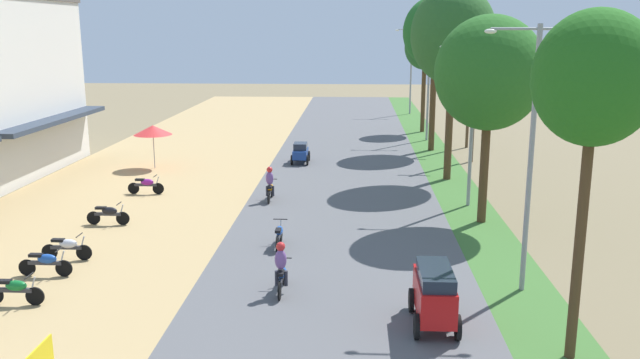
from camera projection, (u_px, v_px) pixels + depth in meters
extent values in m
cube|color=#2D3847|center=(56.00, 120.00, 36.77)|extent=(1.20, 11.62, 0.25)
cylinder|color=black|center=(35.00, 296.00, 19.43)|extent=(0.56, 0.06, 0.56)
cube|color=#333338|center=(14.00, 290.00, 19.43)|extent=(1.12, 0.12, 0.12)
ellipsoid|color=#14722D|center=(16.00, 286.00, 19.39)|extent=(0.64, 0.28, 0.32)
cube|color=black|center=(4.00, 282.00, 19.38)|extent=(0.44, 0.20, 0.10)
cylinder|color=#A5A8AD|center=(32.00, 288.00, 19.38)|extent=(0.26, 0.05, 0.68)
cylinder|color=black|center=(29.00, 276.00, 19.30)|extent=(0.04, 0.54, 0.04)
cylinder|color=black|center=(64.00, 268.00, 21.70)|extent=(0.56, 0.06, 0.56)
cylinder|color=black|center=(27.00, 268.00, 21.76)|extent=(0.56, 0.06, 0.56)
cube|color=#333338|center=(45.00, 263.00, 21.69)|extent=(1.12, 0.12, 0.12)
ellipsoid|color=#1E4CA5|center=(47.00, 259.00, 21.65)|extent=(0.64, 0.28, 0.32)
cube|color=black|center=(36.00, 255.00, 21.65)|extent=(0.44, 0.20, 0.10)
cylinder|color=#A5A8AD|center=(61.00, 261.00, 21.64)|extent=(0.26, 0.05, 0.68)
cylinder|color=black|center=(59.00, 250.00, 21.56)|extent=(0.04, 0.54, 0.04)
cylinder|color=black|center=(84.00, 253.00, 23.23)|extent=(0.56, 0.06, 0.56)
cylinder|color=black|center=(50.00, 252.00, 23.30)|extent=(0.56, 0.06, 0.56)
cube|color=#333338|center=(66.00, 247.00, 23.22)|extent=(1.12, 0.12, 0.12)
ellipsoid|color=silver|center=(68.00, 244.00, 23.19)|extent=(0.64, 0.28, 0.32)
cube|color=black|center=(58.00, 240.00, 23.18)|extent=(0.44, 0.20, 0.10)
cylinder|color=#A5A8AD|center=(82.00, 245.00, 23.17)|extent=(0.26, 0.05, 0.68)
cylinder|color=black|center=(79.00, 235.00, 23.10)|extent=(0.04, 0.54, 0.04)
cylinder|color=black|center=(123.00, 218.00, 27.42)|extent=(0.56, 0.06, 0.56)
cylinder|color=black|center=(94.00, 218.00, 27.49)|extent=(0.56, 0.06, 0.56)
cube|color=#333338|center=(108.00, 214.00, 27.41)|extent=(1.12, 0.12, 0.12)
ellipsoid|color=black|center=(110.00, 211.00, 27.38)|extent=(0.64, 0.28, 0.32)
cube|color=black|center=(101.00, 208.00, 27.37)|extent=(0.44, 0.20, 0.10)
cylinder|color=#A5A8AD|center=(121.00, 212.00, 27.37)|extent=(0.26, 0.05, 0.68)
cylinder|color=black|center=(119.00, 204.00, 27.29)|extent=(0.04, 0.54, 0.04)
cylinder|color=black|center=(158.00, 189.00, 32.56)|extent=(0.56, 0.06, 0.56)
cylinder|color=black|center=(134.00, 188.00, 32.63)|extent=(0.56, 0.06, 0.56)
cube|color=#333338|center=(146.00, 185.00, 32.56)|extent=(1.12, 0.12, 0.12)
ellipsoid|color=#8C1E8C|center=(147.00, 182.00, 32.52)|extent=(0.64, 0.28, 0.32)
cube|color=black|center=(140.00, 180.00, 32.51)|extent=(0.44, 0.20, 0.10)
cylinder|color=#A5A8AD|center=(157.00, 183.00, 32.51)|extent=(0.26, 0.05, 0.68)
cylinder|color=black|center=(155.00, 176.00, 32.43)|extent=(0.04, 0.54, 0.04)
cylinder|color=#99999E|center=(154.00, 150.00, 38.51)|extent=(0.05, 0.05, 2.10)
cone|color=red|center=(153.00, 130.00, 38.24)|extent=(2.20, 2.20, 0.55)
cylinder|color=#4C351E|center=(580.00, 241.00, 15.76)|extent=(0.25, 0.25, 6.01)
ellipsoid|color=#216019|center=(595.00, 78.00, 14.90)|extent=(2.80, 2.80, 3.12)
cylinder|color=#4C351E|center=(484.00, 164.00, 27.42)|extent=(0.36, 0.36, 4.96)
ellipsoid|color=#255F1E|center=(489.00, 73.00, 26.59)|extent=(4.42, 4.42, 4.64)
cylinder|color=#4C351E|center=(449.00, 122.00, 35.23)|extent=(0.39, 0.39, 6.26)
ellipsoid|color=#285824|center=(453.00, 35.00, 34.22)|extent=(4.39, 4.39, 5.11)
cylinder|color=#4C351E|center=(433.00, 102.00, 43.79)|extent=(0.39, 0.39, 6.53)
ellipsoid|color=#1C591F|center=(435.00, 32.00, 42.79)|extent=(4.20, 4.20, 4.56)
cylinder|color=#4C351E|center=(423.00, 96.00, 51.94)|extent=(0.33, 0.33, 5.65)
ellipsoid|color=#225424|center=(425.00, 47.00, 51.10)|extent=(3.14, 3.14, 3.45)
cylinder|color=gray|center=(531.00, 162.00, 19.78)|extent=(0.16, 0.16, 8.11)
cylinder|color=gray|center=(515.00, 29.00, 18.95)|extent=(1.40, 0.08, 0.08)
ellipsoid|color=silver|center=(491.00, 31.00, 19.00)|extent=(0.36, 0.20, 0.14)
cylinder|color=gray|center=(565.00, 29.00, 18.88)|extent=(1.40, 0.08, 0.08)
ellipsoid|color=silver|center=(590.00, 31.00, 18.86)|extent=(0.36, 0.20, 0.14)
cylinder|color=gray|center=(472.00, 126.00, 29.74)|extent=(0.16, 0.16, 7.41)
cylinder|color=gray|center=(460.00, 45.00, 28.99)|extent=(1.40, 0.08, 0.08)
ellipsoid|color=silver|center=(444.00, 47.00, 29.04)|extent=(0.36, 0.20, 0.14)
cylinder|color=gray|center=(492.00, 45.00, 28.92)|extent=(1.40, 0.08, 0.08)
ellipsoid|color=silver|center=(508.00, 47.00, 28.90)|extent=(0.36, 0.20, 0.14)
cylinder|color=gray|center=(428.00, 84.00, 47.62)|extent=(0.16, 0.16, 8.25)
cylinder|color=gray|center=(421.00, 27.00, 46.78)|extent=(1.40, 0.08, 0.08)
ellipsoid|color=silver|center=(411.00, 28.00, 46.83)|extent=(0.36, 0.20, 0.14)
cylinder|color=gray|center=(440.00, 27.00, 46.70)|extent=(1.40, 0.08, 0.08)
ellipsoid|color=silver|center=(450.00, 28.00, 46.68)|extent=(0.36, 0.20, 0.14)
cylinder|color=gray|center=(411.00, 71.00, 62.74)|extent=(0.16, 0.16, 8.08)
cylinder|color=gray|center=(405.00, 29.00, 61.91)|extent=(1.40, 0.08, 0.08)
ellipsoid|color=silver|center=(397.00, 30.00, 61.97)|extent=(0.36, 0.20, 0.14)
cylinder|color=gray|center=(420.00, 29.00, 61.84)|extent=(1.40, 0.08, 0.08)
ellipsoid|color=silver|center=(427.00, 30.00, 61.82)|extent=(0.36, 0.20, 0.14)
cylinder|color=brown|center=(470.00, 82.00, 44.82)|extent=(0.20, 0.20, 9.06)
cube|color=#473323|center=(473.00, 21.00, 43.93)|extent=(1.80, 0.10, 0.10)
cylinder|color=brown|center=(475.00, 93.00, 39.98)|extent=(0.20, 0.20, 8.47)
cube|color=#473323|center=(478.00, 30.00, 39.15)|extent=(1.80, 0.10, 0.10)
cube|color=red|center=(434.00, 296.00, 17.98)|extent=(0.95, 2.40, 0.95)
cube|color=#232B38|center=(435.00, 274.00, 17.73)|extent=(0.87, 2.00, 0.35)
cylinder|color=black|center=(458.00, 327.00, 17.22)|extent=(0.12, 0.68, 0.68)
cylinder|color=black|center=(417.00, 326.00, 17.28)|extent=(0.12, 0.68, 0.68)
cylinder|color=black|center=(449.00, 301.00, 18.90)|extent=(0.12, 0.68, 0.68)
cylinder|color=black|center=(411.00, 300.00, 18.96)|extent=(0.12, 0.68, 0.68)
cube|color=navy|center=(301.00, 153.00, 40.06)|extent=(0.84, 1.95, 0.50)
cube|color=#232B38|center=(300.00, 146.00, 39.92)|extent=(0.77, 1.10, 0.40)
cylinder|color=black|center=(294.00, 156.00, 40.83)|extent=(0.10, 0.60, 0.60)
cylinder|color=black|center=(309.00, 156.00, 40.79)|extent=(0.10, 0.60, 0.60)
cylinder|color=black|center=(292.00, 160.00, 39.47)|extent=(0.10, 0.60, 0.60)
cylinder|color=black|center=(307.00, 160.00, 39.42)|extent=(0.10, 0.60, 0.60)
cylinder|color=black|center=(284.00, 276.00, 20.99)|extent=(0.06, 0.56, 0.56)
cylinder|color=black|center=(279.00, 291.00, 19.78)|extent=(0.06, 0.56, 0.56)
cube|color=#333338|center=(282.00, 278.00, 20.34)|extent=(0.12, 1.12, 0.12)
ellipsoid|color=#1E4CA5|center=(282.00, 272.00, 20.39)|extent=(0.28, 0.64, 0.32)
cube|color=black|center=(281.00, 273.00, 20.01)|extent=(0.20, 0.44, 0.10)
cylinder|color=#A5A8AD|center=(284.00, 268.00, 20.87)|extent=(0.05, 0.26, 0.68)
cylinder|color=black|center=(283.00, 258.00, 20.73)|extent=(0.54, 0.04, 0.04)
ellipsoid|color=#724C8C|center=(281.00, 260.00, 20.00)|extent=(0.36, 0.28, 0.64)
sphere|color=red|center=(281.00, 247.00, 19.95)|extent=(0.28, 0.28, 0.28)
cylinder|color=#2D2D38|center=(277.00, 278.00, 20.25)|extent=(0.12, 0.12, 0.48)
cylinder|color=#2D2D38|center=(286.00, 278.00, 20.24)|extent=(0.12, 0.12, 0.48)
cylinder|color=black|center=(281.00, 234.00, 25.22)|extent=(0.06, 0.56, 0.56)
cylinder|color=black|center=(277.00, 245.00, 24.01)|extent=(0.06, 0.56, 0.56)
cube|color=#333338|center=(279.00, 235.00, 24.58)|extent=(0.12, 1.12, 0.12)
ellipsoid|color=#1E4CA5|center=(279.00, 231.00, 24.62)|extent=(0.28, 0.64, 0.32)
cube|color=black|center=(278.00, 230.00, 24.25)|extent=(0.20, 0.44, 0.10)
cylinder|color=#A5A8AD|center=(281.00, 228.00, 25.10)|extent=(0.05, 0.26, 0.68)
cylinder|color=black|center=(280.00, 219.00, 24.96)|extent=(0.54, 0.04, 0.04)
cylinder|color=black|center=(272.00, 191.00, 31.91)|extent=(0.06, 0.56, 0.56)
cylinder|color=black|center=(269.00, 198.00, 30.70)|extent=(0.06, 0.56, 0.56)
cube|color=#333338|center=(270.00, 191.00, 31.27)|extent=(0.12, 1.12, 0.12)
ellipsoid|color=orange|center=(271.00, 188.00, 31.31)|extent=(0.28, 0.64, 0.32)
cube|color=black|center=(270.00, 187.00, 30.94)|extent=(0.20, 0.44, 0.10)
cylinder|color=#A5A8AD|center=(272.00, 186.00, 31.79)|extent=(0.05, 0.26, 0.68)
cylinder|color=black|center=(272.00, 179.00, 31.65)|extent=(0.54, 0.04, 0.04)
ellipsoid|color=#724C8C|center=(270.00, 178.00, 30.92)|extent=(0.36, 0.28, 0.64)
sphere|color=red|center=(270.00, 170.00, 30.87)|extent=(0.28, 0.28, 0.28)
cylinder|color=#2D2D38|center=(267.00, 191.00, 31.17)|extent=(0.12, 0.12, 0.48)
cylinder|color=#2D2D38|center=(273.00, 191.00, 31.16)|extent=(0.12, 0.12, 0.48)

